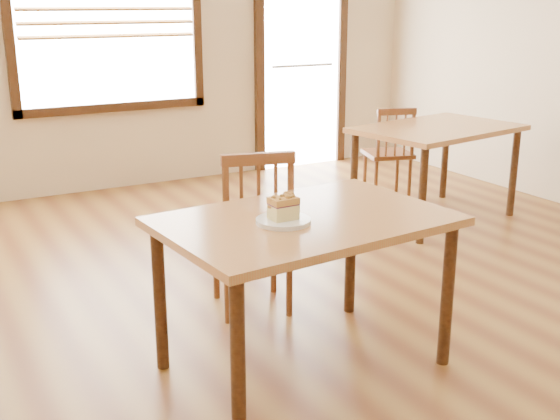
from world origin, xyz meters
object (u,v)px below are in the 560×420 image
at_px(cafe_chair_second, 389,153).
at_px(cake_slice, 283,207).
at_px(cafe_table_second, 437,138).
at_px(cafe_table_main, 305,236).
at_px(plate, 283,221).
at_px(cafe_chair_main, 253,229).

height_order(cafe_chair_second, cake_slice, cake_slice).
bearing_deg(cafe_chair_second, cafe_table_second, 106.03).
bearing_deg(cafe_table_main, plate, -172.66).
relative_size(cafe_table_main, cake_slice, 10.11).
height_order(cafe_chair_second, plate, cafe_chair_second).
bearing_deg(plate, cake_slice, 119.32).
xyz_separation_m(cafe_table_second, plate, (-2.28, -1.57, 0.10)).
bearing_deg(cafe_chair_second, cafe_table_main, 62.75).
xyz_separation_m(plate, cake_slice, (-0.00, 0.00, 0.07)).
relative_size(cafe_chair_main, plate, 3.90).
bearing_deg(cafe_table_second, plate, -154.60).
bearing_deg(cafe_chair_second, plate, 61.44).
height_order(cafe_table_main, cake_slice, cake_slice).
distance_m(cafe_table_second, cake_slice, 2.78).
bearing_deg(cafe_chair_main, cafe_chair_second, -130.63).
relative_size(cafe_table_main, cafe_chair_second, 1.62).
xyz_separation_m(cafe_chair_second, cake_slice, (-2.31, -2.19, 0.40)).
bearing_deg(cafe_chair_second, cake_slice, 61.43).
distance_m(cafe_chair_second, cake_slice, 3.20).
bearing_deg(plate, cafe_table_main, 11.83).
relative_size(cafe_chair_main, cafe_table_second, 0.69).
distance_m(cafe_chair_main, cafe_chair_second, 2.56).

